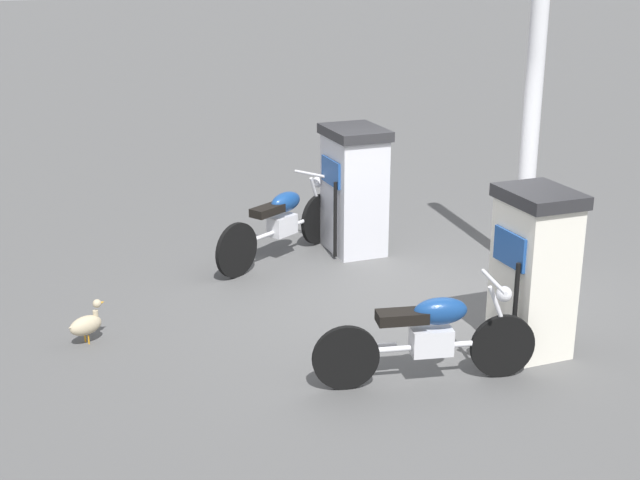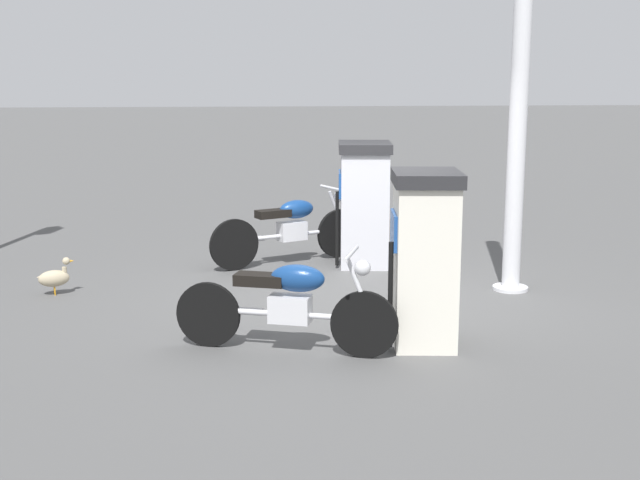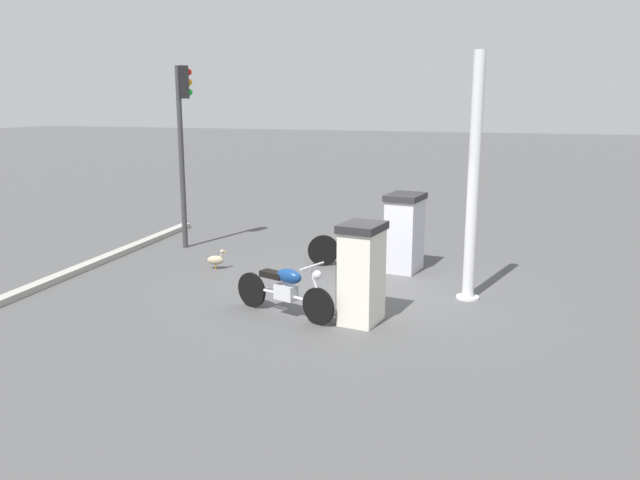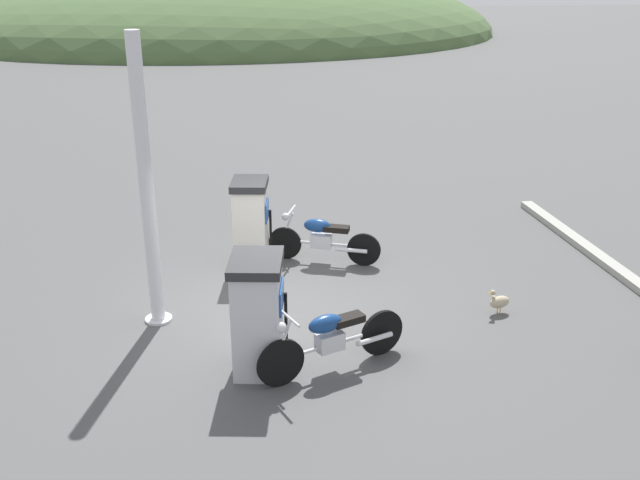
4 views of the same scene
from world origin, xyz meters
name	(u,v)px [view 2 (image 2 of 4)]	position (x,y,z in m)	size (l,w,h in m)	color
ground_plane	(351,298)	(0.00, 0.00, 0.00)	(120.00, 120.00, 0.00)	#4C4C4C
fuel_pump_near	(364,203)	(-0.41, -1.64, 0.80)	(0.78, 0.95, 1.58)	silver
fuel_pump_far	(425,258)	(-0.41, 1.64, 0.80)	(0.71, 0.83, 1.58)	silver
motorcycle_near_pump	(291,227)	(0.52, -1.80, 0.48)	(2.03, 0.99, 0.96)	black
motorcycle_far_pump	(289,301)	(0.82, 1.74, 0.47)	(1.92, 0.86, 0.93)	black
wandering_duck	(55,277)	(3.26, -0.51, 0.20)	(0.41, 0.26, 0.42)	tan
canopy_support_pole	(518,111)	(-1.86, -0.14, 2.02)	(0.40, 0.40, 4.20)	silver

